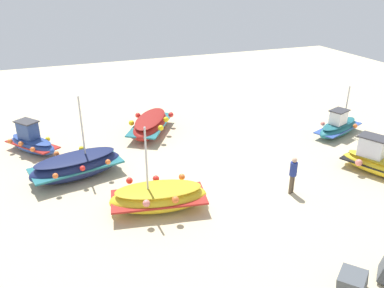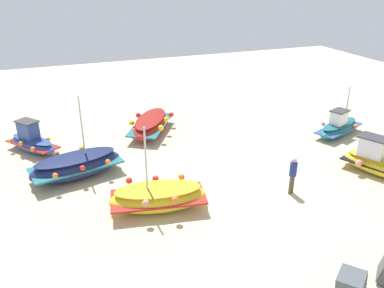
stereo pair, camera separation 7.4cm
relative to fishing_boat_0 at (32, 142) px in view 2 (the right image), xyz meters
name	(u,v)px [view 2 (the right image)]	position (x,y,z in m)	size (l,w,h in m)	color
ground_plane	(211,178)	(-7.89, 6.20, -0.57)	(54.23, 54.23, 0.00)	beige
fishing_boat_0	(32,142)	(0.00, 0.00, 0.00)	(2.91, 3.30, 1.77)	#2D4C9E
fishing_boat_1	(339,127)	(-17.05, 4.01, -0.04)	(3.83, 2.43, 2.89)	#1E6670
fishing_boat_2	(383,164)	(-15.67, 8.78, 0.01)	(2.97, 4.27, 1.84)	gold
fishing_boat_3	(151,124)	(-6.69, -0.26, -0.01)	(3.75, 4.65, 1.10)	maroon
fishing_boat_4	(158,197)	(-4.82, 7.77, -0.01)	(4.23, 2.46, 3.68)	gold
fishing_boat_5	(76,165)	(-1.97, 3.82, 0.05)	(4.59, 2.63, 3.95)	navy
person_walking	(293,173)	(-10.64, 8.67, 0.43)	(0.32, 0.32, 1.73)	brown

